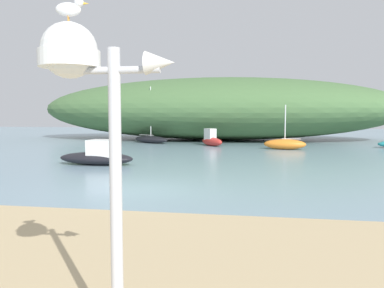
{
  "coord_description": "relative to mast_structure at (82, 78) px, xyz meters",
  "views": [
    {
      "loc": [
        3.95,
        -12.37,
        2.59
      ],
      "look_at": [
        1.46,
        2.66,
        1.4
      ],
      "focal_mm": 35.5,
      "sensor_mm": 36.0,
      "label": 1
    }
  ],
  "objects": [
    {
      "name": "ground_plane",
      "position": [
        -2.3,
        8.9,
        -2.94
      ],
      "size": [
        120.0,
        120.0,
        0.0
      ],
      "primitive_type": "plane",
      "color": "#7A99A8"
    },
    {
      "name": "distant_hill",
      "position": [
        -2.21,
        35.63,
        0.22
      ],
      "size": [
        37.02,
        14.71,
        6.31
      ],
      "primitive_type": "ellipsoid",
      "color": "#476B3D",
      "rests_on": "ground"
    },
    {
      "name": "mast_structure",
      "position": [
        0.0,
        0.0,
        0.0
      ],
      "size": [
        1.33,
        0.59,
        3.27
      ],
      "color": "silver",
      "rests_on": "beach_sand"
    },
    {
      "name": "seagull_on_radar",
      "position": [
        -0.11,
        0.0,
        0.66
      ],
      "size": [
        0.32,
        0.16,
        0.23
      ],
      "color": "orange",
      "rests_on": "mast_structure"
    },
    {
      "name": "sailboat_centre_water",
      "position": [
        -7.63,
        29.72,
        -2.59
      ],
      "size": [
        4.0,
        2.92,
        5.08
      ],
      "color": "black",
      "rests_on": "ground"
    },
    {
      "name": "motorboat_off_point",
      "position": [
        -6.31,
        14.89,
        -2.47
      ],
      "size": [
        4.05,
        1.61,
        1.29
      ],
      "color": "black",
      "rests_on": "ground"
    },
    {
      "name": "motorboat_by_sandbar",
      "position": [
        -1.87,
        27.55,
        -2.43
      ],
      "size": [
        2.35,
        2.62,
        1.42
      ],
      "color": "#B72D28",
      "rests_on": "ground"
    },
    {
      "name": "sailboat_near_shore",
      "position": [
        3.87,
        25.29,
        -2.55
      ],
      "size": [
        3.18,
        1.52,
        3.3
      ],
      "color": "orange",
      "rests_on": "ground"
    }
  ]
}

